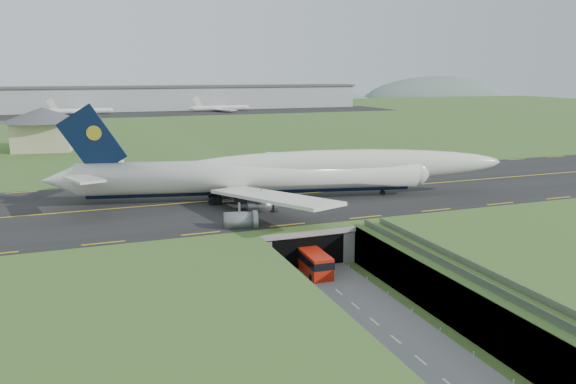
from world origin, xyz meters
name	(u,v)px	position (x,y,z in m)	size (l,w,h in m)	color
ground	(330,286)	(0.00, 0.00, 0.00)	(900.00, 900.00, 0.00)	#366126
airfield_deck	(330,266)	(0.00, 0.00, 3.00)	(800.00, 800.00, 6.00)	gray
trench_road	(354,305)	(0.00, -7.50, 0.10)	(12.00, 75.00, 0.20)	slate
taxiway	(260,197)	(0.00, 33.00, 6.09)	(800.00, 44.00, 0.18)	black
tunnel_portal	(289,233)	(0.00, 16.71, 3.33)	(17.00, 22.30, 6.00)	gray
guideway	(484,288)	(11.00, -19.11, 5.32)	(3.00, 53.00, 7.05)	#A8A8A3
jumbo_jet	(285,173)	(4.12, 29.97, 11.14)	(87.45, 56.68, 19.16)	silver
shuttle_tram	(314,262)	(-0.31, 5.22, 1.88)	(3.49, 8.60, 3.45)	red
service_building	(44,125)	(-42.32, 121.56, 13.93)	(27.62, 27.62, 13.38)	#C1BA8B
cargo_terminal	(131,98)	(-0.24, 299.41, 13.96)	(320.00, 67.00, 15.60)	#B2B2B2
distant_hills	(194,111)	(64.38, 430.00, -4.00)	(700.00, 91.00, 60.00)	slate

